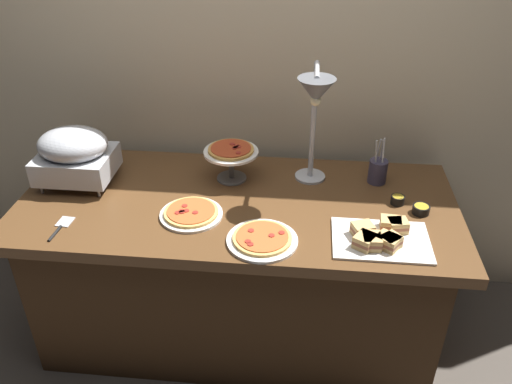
{
  "coord_description": "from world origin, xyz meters",
  "views": [
    {
      "loc": [
        0.28,
        -1.89,
        1.99
      ],
      "look_at": [
        0.08,
        0.0,
        0.81
      ],
      "focal_mm": 36.68,
      "sensor_mm": 36.0,
      "label": 1
    }
  ],
  "objects_px": {
    "heat_lamp": "(315,102)",
    "utensil_holder": "(378,171)",
    "pizza_plate_front": "(191,213)",
    "sandwich_platter": "(381,237)",
    "serving_spatula": "(60,227)",
    "pizza_plate_center": "(262,239)",
    "sauce_cup_far": "(421,209)",
    "pizza_plate_raised_stand": "(231,154)",
    "chafing_dish": "(75,153)",
    "sauce_cup_near": "(398,200)"
  },
  "relations": [
    {
      "from": "chafing_dish",
      "to": "sauce_cup_far",
      "type": "height_order",
      "value": "chafing_dish"
    },
    {
      "from": "pizza_plate_front",
      "to": "utensil_holder",
      "type": "height_order",
      "value": "utensil_holder"
    },
    {
      "from": "utensil_holder",
      "to": "heat_lamp",
      "type": "bearing_deg",
      "value": -154.23
    },
    {
      "from": "heat_lamp",
      "to": "sandwich_platter",
      "type": "xyz_separation_m",
      "value": [
        0.28,
        -0.31,
        -0.41
      ]
    },
    {
      "from": "heat_lamp",
      "to": "serving_spatula",
      "type": "distance_m",
      "value": 1.14
    },
    {
      "from": "pizza_plate_center",
      "to": "chafing_dish",
      "type": "bearing_deg",
      "value": 157.23
    },
    {
      "from": "pizza_plate_front",
      "to": "sandwich_platter",
      "type": "xyz_separation_m",
      "value": [
        0.76,
        -0.1,
        0.01
      ]
    },
    {
      "from": "pizza_plate_raised_stand",
      "to": "utensil_holder",
      "type": "xyz_separation_m",
      "value": [
        0.67,
        0.04,
        -0.07
      ]
    },
    {
      "from": "chafing_dish",
      "to": "serving_spatula",
      "type": "xyz_separation_m",
      "value": [
        0.06,
        -0.36,
        -0.15
      ]
    },
    {
      "from": "pizza_plate_center",
      "to": "utensil_holder",
      "type": "height_order",
      "value": "utensil_holder"
    },
    {
      "from": "heat_lamp",
      "to": "sandwich_platter",
      "type": "height_order",
      "value": "heat_lamp"
    },
    {
      "from": "heat_lamp",
      "to": "utensil_holder",
      "type": "height_order",
      "value": "heat_lamp"
    },
    {
      "from": "sandwich_platter",
      "to": "sauce_cup_far",
      "type": "height_order",
      "value": "sandwich_platter"
    },
    {
      "from": "heat_lamp",
      "to": "pizza_plate_raised_stand",
      "type": "bearing_deg",
      "value": 163.31
    },
    {
      "from": "pizza_plate_front",
      "to": "sandwich_platter",
      "type": "bearing_deg",
      "value": -7.63
    },
    {
      "from": "chafing_dish",
      "to": "pizza_plate_front",
      "type": "distance_m",
      "value": 0.62
    },
    {
      "from": "sauce_cup_near",
      "to": "sandwich_platter",
      "type": "bearing_deg",
      "value": -109.6
    },
    {
      "from": "pizza_plate_raised_stand",
      "to": "sauce_cup_near",
      "type": "height_order",
      "value": "pizza_plate_raised_stand"
    },
    {
      "from": "pizza_plate_center",
      "to": "serving_spatula",
      "type": "relative_size",
      "value": 1.61
    },
    {
      "from": "pizza_plate_center",
      "to": "sauce_cup_far",
      "type": "xyz_separation_m",
      "value": [
        0.64,
        0.26,
        0.01
      ]
    },
    {
      "from": "pizza_plate_center",
      "to": "utensil_holder",
      "type": "xyz_separation_m",
      "value": [
        0.48,
        0.51,
        0.05
      ]
    },
    {
      "from": "pizza_plate_raised_stand",
      "to": "sauce_cup_near",
      "type": "relative_size",
      "value": 4.25
    },
    {
      "from": "pizza_plate_front",
      "to": "pizza_plate_raised_stand",
      "type": "distance_m",
      "value": 0.36
    },
    {
      "from": "sauce_cup_near",
      "to": "serving_spatula",
      "type": "height_order",
      "value": "sauce_cup_near"
    },
    {
      "from": "heat_lamp",
      "to": "serving_spatula",
      "type": "relative_size",
      "value": 3.25
    },
    {
      "from": "serving_spatula",
      "to": "sandwich_platter",
      "type": "bearing_deg",
      "value": 1.63
    },
    {
      "from": "heat_lamp",
      "to": "sauce_cup_near",
      "type": "bearing_deg",
      "value": -4.79
    },
    {
      "from": "pizza_plate_front",
      "to": "pizza_plate_center",
      "type": "height_order",
      "value": "same"
    },
    {
      "from": "heat_lamp",
      "to": "pizza_plate_front",
      "type": "bearing_deg",
      "value": -156.38
    },
    {
      "from": "pizza_plate_raised_stand",
      "to": "sauce_cup_far",
      "type": "height_order",
      "value": "pizza_plate_raised_stand"
    },
    {
      "from": "pizza_plate_center",
      "to": "serving_spatula",
      "type": "xyz_separation_m",
      "value": [
        -0.81,
        0.01,
        -0.01
      ]
    },
    {
      "from": "sauce_cup_far",
      "to": "utensil_holder",
      "type": "xyz_separation_m",
      "value": [
        -0.16,
        0.24,
        0.04
      ]
    },
    {
      "from": "serving_spatula",
      "to": "pizza_plate_center",
      "type": "bearing_deg",
      "value": -0.63
    },
    {
      "from": "pizza_plate_front",
      "to": "pizza_plate_raised_stand",
      "type": "relative_size",
      "value": 1.05
    },
    {
      "from": "chafing_dish",
      "to": "pizza_plate_front",
      "type": "relative_size",
      "value": 1.25
    },
    {
      "from": "chafing_dish",
      "to": "utensil_holder",
      "type": "bearing_deg",
      "value": 5.88
    },
    {
      "from": "pizza_plate_raised_stand",
      "to": "sauce_cup_far",
      "type": "relative_size",
      "value": 3.48
    },
    {
      "from": "heat_lamp",
      "to": "sauce_cup_near",
      "type": "relative_size",
      "value": 9.53
    },
    {
      "from": "sandwich_platter",
      "to": "utensil_holder",
      "type": "height_order",
      "value": "utensil_holder"
    },
    {
      "from": "pizza_plate_front",
      "to": "pizza_plate_center",
      "type": "relative_size",
      "value": 0.94
    },
    {
      "from": "pizza_plate_center",
      "to": "serving_spatula",
      "type": "bearing_deg",
      "value": 179.37
    },
    {
      "from": "sandwich_platter",
      "to": "sauce_cup_near",
      "type": "relative_size",
      "value": 6.38
    },
    {
      "from": "pizza_plate_raised_stand",
      "to": "utensil_holder",
      "type": "height_order",
      "value": "utensil_holder"
    },
    {
      "from": "pizza_plate_front",
      "to": "serving_spatula",
      "type": "height_order",
      "value": "pizza_plate_front"
    },
    {
      "from": "pizza_plate_center",
      "to": "sauce_cup_near",
      "type": "bearing_deg",
      "value": 30.67
    },
    {
      "from": "chafing_dish",
      "to": "sauce_cup_near",
      "type": "relative_size",
      "value": 5.56
    },
    {
      "from": "heat_lamp",
      "to": "utensil_holder",
      "type": "distance_m",
      "value": 0.51
    },
    {
      "from": "sauce_cup_near",
      "to": "sauce_cup_far",
      "type": "distance_m",
      "value": 0.11
    },
    {
      "from": "sauce_cup_near",
      "to": "serving_spatula",
      "type": "relative_size",
      "value": 0.34
    },
    {
      "from": "pizza_plate_raised_stand",
      "to": "utensil_holder",
      "type": "bearing_deg",
      "value": 3.31
    }
  ]
}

